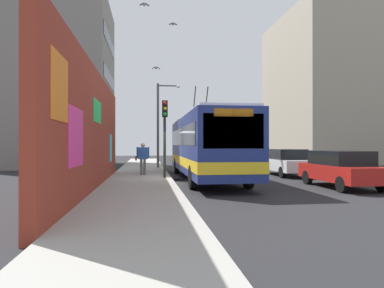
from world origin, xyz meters
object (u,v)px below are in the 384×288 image
object	(u,v)px
parked_car_white	(285,161)
traffic_light	(165,125)
city_bus	(205,144)
parked_car_red	(341,168)
street_lamp	(161,119)
pedestrian_midblock	(143,156)

from	to	relation	value
parked_car_white	traffic_light	xyz separation A→B (m)	(-2.06, 7.35, 2.00)
city_bus	parked_car_white	size ratio (longest dim) A/B	2.50
parked_car_red	parked_car_white	bearing A→B (deg)	-0.00
parked_car_white	traffic_light	world-z (taller)	traffic_light
city_bus	traffic_light	xyz separation A→B (m)	(-0.23, 2.15, 0.97)
traffic_light	parked_car_white	bearing A→B (deg)	-74.36
parked_car_red	street_lamp	distance (m)	14.07
street_lamp	parked_car_red	bearing A→B (deg)	-148.21
city_bus	traffic_light	distance (m)	2.37
street_lamp	pedestrian_midblock	bearing A→B (deg)	168.60
pedestrian_midblock	traffic_light	xyz separation A→B (m)	(-1.70, -1.14, 1.62)
traffic_light	street_lamp	xyz separation A→B (m)	(7.85, -0.10, 0.93)
city_bus	pedestrian_midblock	distance (m)	3.66
traffic_light	street_lamp	size ratio (longest dim) A/B	0.64
pedestrian_midblock	traffic_light	distance (m)	2.61
parked_car_white	city_bus	bearing A→B (deg)	109.37
parked_car_white	street_lamp	distance (m)	9.73
city_bus	parked_car_white	world-z (taller)	city_bus
parked_car_white	pedestrian_midblock	distance (m)	8.51
parked_car_red	traffic_light	size ratio (longest dim) A/B	1.07
parked_car_red	pedestrian_midblock	bearing A→B (deg)	56.89
city_bus	parked_car_white	xyz separation A→B (m)	(1.83, -5.20, -1.03)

